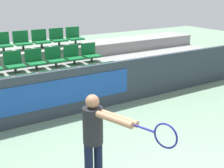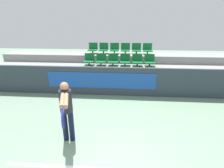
% 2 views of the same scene
% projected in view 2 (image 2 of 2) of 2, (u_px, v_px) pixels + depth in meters
% --- Properties ---
extents(barrier_wall, '(12.78, 0.14, 1.15)m').
position_uv_depth(barrier_wall, '(117.00, 81.00, 6.86)').
color(barrier_wall, '#2D3842').
rests_on(barrier_wall, ground).
extents(bleacher_tier_front, '(12.38, 1.10, 0.38)m').
position_uv_depth(bleacher_tier_front, '(118.00, 85.00, 7.58)').
color(bleacher_tier_front, gray).
rests_on(bleacher_tier_front, ground).
extents(bleacher_tier_middle, '(12.38, 1.10, 0.75)m').
position_uv_depth(bleacher_tier_middle, '(119.00, 73.00, 8.54)').
color(bleacher_tier_middle, gray).
rests_on(bleacher_tier_middle, ground).
extents(bleacher_tier_back, '(12.38, 1.10, 1.13)m').
position_uv_depth(bleacher_tier_back, '(120.00, 64.00, 9.49)').
color(bleacher_tier_back, gray).
rests_on(bleacher_tier_back, ground).
extents(stadium_chair_0, '(0.48, 0.45, 0.55)m').
position_uv_depth(stadium_chair_0, '(85.00, 74.00, 7.65)').
color(stadium_chair_0, '#333333').
rests_on(stadium_chair_0, bleacher_tier_front).
extents(stadium_chair_1, '(0.48, 0.45, 0.55)m').
position_uv_depth(stadium_chair_1, '(98.00, 74.00, 7.61)').
color(stadium_chair_1, '#333333').
rests_on(stadium_chair_1, bleacher_tier_front).
extents(stadium_chair_2, '(0.48, 0.45, 0.55)m').
position_uv_depth(stadium_chair_2, '(111.00, 74.00, 7.57)').
color(stadium_chair_2, '#333333').
rests_on(stadium_chair_2, bleacher_tier_front).
extents(stadium_chair_3, '(0.48, 0.45, 0.55)m').
position_uv_depth(stadium_chair_3, '(125.00, 75.00, 7.52)').
color(stadium_chair_3, '#333333').
rests_on(stadium_chair_3, bleacher_tier_front).
extents(stadium_chair_4, '(0.48, 0.45, 0.55)m').
position_uv_depth(stadium_chair_4, '(138.00, 75.00, 7.48)').
color(stadium_chair_4, '#333333').
rests_on(stadium_chair_4, bleacher_tier_front).
extents(stadium_chair_5, '(0.48, 0.45, 0.55)m').
position_uv_depth(stadium_chair_5, '(152.00, 75.00, 7.44)').
color(stadium_chair_5, '#333333').
rests_on(stadium_chair_5, bleacher_tier_front).
extents(stadium_chair_6, '(0.48, 0.45, 0.55)m').
position_uv_depth(stadium_chair_6, '(89.00, 60.00, 8.54)').
color(stadium_chair_6, '#333333').
rests_on(stadium_chair_6, bleacher_tier_middle).
extents(stadium_chair_7, '(0.48, 0.45, 0.55)m').
position_uv_depth(stadium_chair_7, '(101.00, 60.00, 8.50)').
color(stadium_chair_7, '#333333').
rests_on(stadium_chair_7, bleacher_tier_middle).
extents(stadium_chair_8, '(0.48, 0.45, 0.55)m').
position_uv_depth(stadium_chair_8, '(113.00, 60.00, 8.46)').
color(stadium_chair_8, '#333333').
rests_on(stadium_chair_8, bleacher_tier_middle).
extents(stadium_chair_9, '(0.48, 0.45, 0.55)m').
position_uv_depth(stadium_chair_9, '(125.00, 60.00, 8.42)').
color(stadium_chair_9, '#333333').
rests_on(stadium_chair_9, bleacher_tier_middle).
extents(stadium_chair_10, '(0.48, 0.45, 0.55)m').
position_uv_depth(stadium_chair_10, '(137.00, 61.00, 8.37)').
color(stadium_chair_10, '#333333').
rests_on(stadium_chair_10, bleacher_tier_middle).
extents(stadium_chair_11, '(0.48, 0.45, 0.55)m').
position_uv_depth(stadium_chair_11, '(150.00, 61.00, 8.33)').
color(stadium_chair_11, '#333333').
rests_on(stadium_chair_11, bleacher_tier_middle).
extents(stadium_chair_12, '(0.48, 0.45, 0.55)m').
position_uv_depth(stadium_chair_12, '(93.00, 49.00, 9.43)').
color(stadium_chair_12, '#333333').
rests_on(stadium_chair_12, bleacher_tier_back).
extents(stadium_chair_13, '(0.48, 0.45, 0.55)m').
position_uv_depth(stadium_chair_13, '(104.00, 49.00, 9.39)').
color(stadium_chair_13, '#333333').
rests_on(stadium_chair_13, bleacher_tier_back).
extents(stadium_chair_14, '(0.48, 0.45, 0.55)m').
position_uv_depth(stadium_chair_14, '(114.00, 49.00, 9.35)').
color(stadium_chair_14, '#333333').
rests_on(stadium_chair_14, bleacher_tier_back).
extents(stadium_chair_15, '(0.48, 0.45, 0.55)m').
position_uv_depth(stadium_chair_15, '(125.00, 49.00, 9.31)').
color(stadium_chair_15, '#333333').
rests_on(stadium_chair_15, bleacher_tier_back).
extents(stadium_chair_16, '(0.48, 0.45, 0.55)m').
position_uv_depth(stadium_chair_16, '(136.00, 49.00, 9.27)').
color(stadium_chair_16, '#333333').
rests_on(stadium_chair_16, bleacher_tier_back).
extents(stadium_chair_17, '(0.48, 0.45, 0.55)m').
position_uv_depth(stadium_chair_17, '(148.00, 49.00, 9.22)').
color(stadium_chair_17, '#333333').
rests_on(stadium_chair_17, bleacher_tier_back).
extents(tennis_player, '(0.55, 1.45, 1.55)m').
position_uv_depth(tennis_player, '(66.00, 108.00, 4.05)').
color(tennis_player, black).
rests_on(tennis_player, ground).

